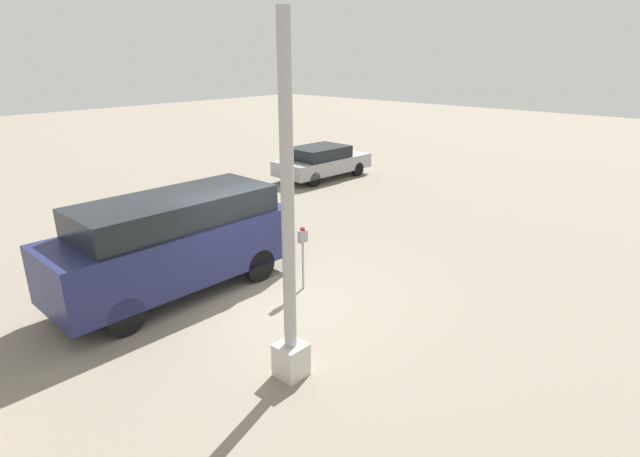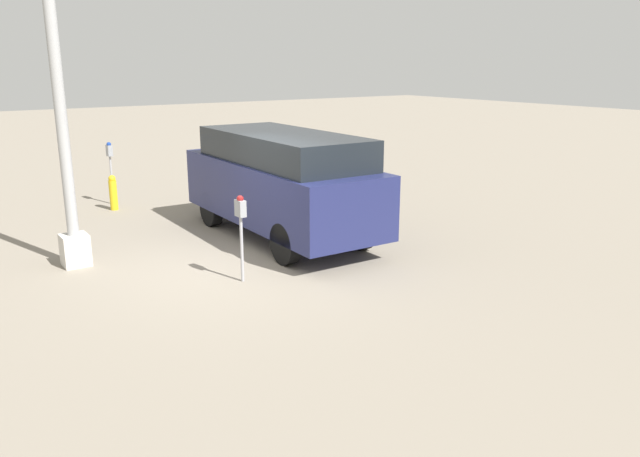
# 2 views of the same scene
# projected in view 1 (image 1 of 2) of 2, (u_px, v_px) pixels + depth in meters

# --- Properties ---
(ground_plane) EXTENTS (80.00, 80.00, 0.00)m
(ground_plane) POSITION_uv_depth(u_px,v_px,m) (267.00, 294.00, 10.52)
(ground_plane) COLOR gray
(parking_meter_near) EXTENTS (0.20, 0.11, 1.41)m
(parking_meter_near) POSITION_uv_depth(u_px,v_px,m) (303.00, 243.00, 10.45)
(parking_meter_near) COLOR #9E9EA3
(parking_meter_near) RESTS_ON ground
(lamp_post) EXTENTS (0.44, 0.44, 5.37)m
(lamp_post) POSITION_uv_depth(u_px,v_px,m) (289.00, 261.00, 7.25)
(lamp_post) COLOR beige
(lamp_post) RESTS_ON ground
(parked_van) EXTENTS (5.09, 1.93, 2.10)m
(parked_van) POSITION_uv_depth(u_px,v_px,m) (175.00, 241.00, 10.28)
(parked_van) COLOR navy
(parked_van) RESTS_ON ground
(car_distant) EXTENTS (4.18, 1.91, 1.31)m
(car_distant) POSITION_uv_depth(u_px,v_px,m) (322.00, 161.00, 20.19)
(car_distant) COLOR #9E9EA3
(car_distant) RESTS_ON ground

